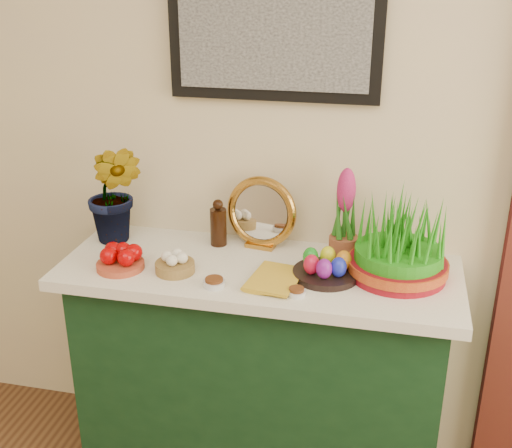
{
  "coord_description": "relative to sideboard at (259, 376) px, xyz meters",
  "views": [
    {
      "loc": [
        0.4,
        0.03,
        1.89
      ],
      "look_at": [
        -0.04,
        1.95,
        1.07
      ],
      "focal_mm": 45.0,
      "sensor_mm": 36.0,
      "label": 1
    }
  ],
  "objects": [
    {
      "name": "egg_plate",
      "position": [
        0.24,
        -0.03,
        0.5
      ],
      "size": [
        0.23,
        0.23,
        0.09
      ],
      "color": "black",
      "rests_on": "tablecloth"
    },
    {
      "name": "spice_dish_left",
      "position": [
        -0.11,
        -0.18,
        0.48
      ],
      "size": [
        0.07,
        0.07,
        0.03
      ],
      "color": "silver",
      "rests_on": "tablecloth"
    },
    {
      "name": "spice_dish_right",
      "position": [
        0.16,
        -0.18,
        0.48
      ],
      "size": [
        0.06,
        0.06,
        0.03
      ],
      "color": "silver",
      "rests_on": "tablecloth"
    },
    {
      "name": "apple_bowl",
      "position": [
        -0.47,
        -0.13,
        0.5
      ],
      "size": [
        0.19,
        0.19,
        0.08
      ],
      "color": "#AD4529",
      "rests_on": "tablecloth"
    },
    {
      "name": "garlic_basket",
      "position": [
        -0.27,
        -0.11,
        0.5
      ],
      "size": [
        0.16,
        0.16,
        0.08
      ],
      "color": "olive",
      "rests_on": "tablecloth"
    },
    {
      "name": "hyacinth_pink",
      "position": [
        0.28,
        0.13,
        0.62
      ],
      "size": [
        0.1,
        0.1,
        0.34
      ],
      "color": "#984F31",
      "rests_on": "tablecloth"
    },
    {
      "name": "sideboard",
      "position": [
        0.0,
        0.0,
        0.0
      ],
      "size": [
        1.3,
        0.45,
        0.85
      ],
      "primitive_type": "cube",
      "color": "#14371B",
      "rests_on": "ground"
    },
    {
      "name": "vinegar_cruet",
      "position": [
        -0.19,
        0.15,
        0.54
      ],
      "size": [
        0.06,
        0.06,
        0.18
      ],
      "color": "black",
      "rests_on": "tablecloth"
    },
    {
      "name": "tablecloth",
      "position": [
        0.0,
        0.0,
        0.45
      ],
      "size": [
        1.4,
        0.55,
        0.04
      ],
      "primitive_type": "cube",
      "color": "white",
      "rests_on": "sideboard"
    },
    {
      "name": "book",
      "position": [
        -0.0,
        -0.1,
        0.48
      ],
      "size": [
        0.17,
        0.23,
        0.03
      ],
      "primitive_type": "imported",
      "rotation": [
        0.0,
        0.0,
        -0.15
      ],
      "color": "gold",
      "rests_on": "tablecloth"
    },
    {
      "name": "wheatgrass_sabzeh",
      "position": [
        0.47,
        0.03,
        0.59
      ],
      "size": [
        0.34,
        0.34,
        0.28
      ],
      "color": "maroon",
      "rests_on": "tablecloth"
    },
    {
      "name": "hyacinth_green",
      "position": [
        -0.57,
        0.09,
        0.72
      ],
      "size": [
        0.26,
        0.23,
        0.51
      ],
      "primitive_type": "imported",
      "rotation": [
        0.0,
        0.0,
        -0.04
      ],
      "color": "#266B1A",
      "rests_on": "tablecloth"
    },
    {
      "name": "mirror",
      "position": [
        -0.03,
        0.17,
        0.6
      ],
      "size": [
        0.28,
        0.1,
        0.27
      ],
      "color": "#B47E2E",
      "rests_on": "tablecloth"
    }
  ]
}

